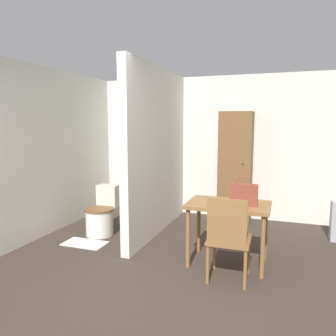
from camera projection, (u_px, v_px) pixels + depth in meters
The scene contains 10 objects.
ground_plane at pixel (137, 317), 2.85m from camera, with size 16.00×16.00×0.00m, color #382D26.
wall_back at pixel (217, 147), 5.92m from camera, with size 5.37×0.12×2.50m.
wall_left at pixel (49, 151), 5.01m from camera, with size 0.12×4.41×2.50m.
partition_wall at pixel (158, 151), 5.01m from camera, with size 0.12×2.30×2.50m.
dining_table at pixel (228, 212), 3.86m from camera, with size 0.96×0.62×0.74m.
wooden_chair at pixel (228, 236), 3.43m from camera, with size 0.45×0.45×0.93m.
toilet at pixel (102, 216), 4.98m from camera, with size 0.44×0.58×0.72m.
handbag at pixel (244, 194), 3.72m from camera, with size 0.31×0.11×0.34m.
wooden_cabinet at pixel (235, 167), 5.54m from camera, with size 0.54×0.48×1.87m.
bath_mat at pixel (85, 243), 4.58m from camera, with size 0.60×0.33×0.01m.
Camera 1 is at (1.14, -2.40, 1.67)m, focal length 35.00 mm.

